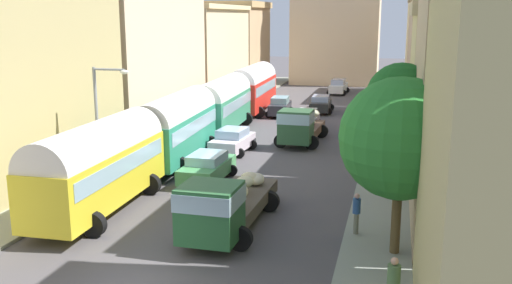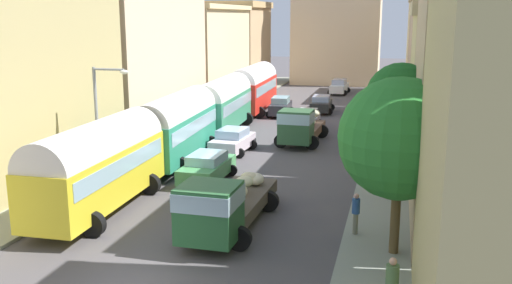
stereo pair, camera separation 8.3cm
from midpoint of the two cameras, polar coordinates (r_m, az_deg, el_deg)
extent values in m
plane|color=#4D494B|center=(43.30, 3.55, 1.37)|extent=(154.00, 154.00, 0.00)
cube|color=gray|center=(45.14, -5.54, 1.88)|extent=(2.50, 70.00, 0.14)
cube|color=gray|center=(42.59, 13.18, 0.97)|extent=(2.50, 70.00, 0.14)
cube|color=tan|center=(31.58, -22.34, 6.31)|extent=(4.88, 12.37, 10.90)
cube|color=beige|center=(43.65, -10.94, 9.36)|extent=(4.26, 14.72, 12.24)
cube|color=beige|center=(58.00, -5.18, 8.66)|extent=(5.64, 14.35, 9.00)
cube|color=beige|center=(57.87, -5.27, 13.32)|extent=(6.20, 14.35, 0.44)
cube|color=tan|center=(70.26, -1.71, 9.50)|extent=(5.68, 10.53, 9.32)
cube|color=tan|center=(70.18, -1.73, 13.59)|extent=(6.25, 10.53, 0.72)
cube|color=tan|center=(24.54, 21.19, 5.97)|extent=(4.46, 10.59, 11.83)
cube|color=tan|center=(35.45, 19.66, 5.05)|extent=(5.35, 10.31, 8.39)
cube|color=tan|center=(35.21, 20.22, 12.44)|extent=(5.89, 10.31, 0.74)
cube|color=tan|center=(47.82, 18.03, 7.61)|extent=(4.82, 13.70, 9.54)
cube|color=beige|center=(62.14, 17.22, 9.17)|extent=(4.81, 13.42, 10.65)
cube|color=beige|center=(72.91, 8.14, 10.80)|extent=(10.63, 6.55, 12.66)
cube|color=#D2B78F|center=(71.76, 5.03, 13.27)|extent=(2.76, 2.76, 18.72)
cube|color=beige|center=(70.96, 11.13, 13.10)|extent=(2.76, 2.76, 18.72)
cube|color=yellow|center=(25.48, -15.42, -3.22)|extent=(2.59, 8.91, 2.29)
cylinder|color=silver|center=(25.20, -15.57, -0.71)|extent=(2.54, 8.74, 2.37)
cube|color=#99B7C6|center=(25.35, -15.48, -2.12)|extent=(2.63, 8.21, 0.73)
cylinder|color=black|center=(28.64, -14.73, -3.82)|extent=(1.00, 0.35, 1.00)
cylinder|color=black|center=(27.67, -10.50, -4.19)|extent=(1.00, 0.35, 1.00)
cylinder|color=black|center=(24.16, -20.77, -7.30)|extent=(1.00, 0.35, 1.00)
cylinder|color=black|center=(23.00, -15.95, -7.95)|extent=(1.00, 0.35, 1.00)
cube|color=#2E8E6D|center=(33.36, -7.89, 0.83)|extent=(2.82, 9.19, 2.33)
cylinder|color=silver|center=(33.15, -7.95, 2.80)|extent=(2.76, 9.00, 2.35)
cube|color=#99B7C6|center=(33.26, -7.91, 1.69)|extent=(2.83, 8.46, 0.75)
cylinder|color=black|center=(36.57, -8.07, -0.01)|extent=(1.00, 0.35, 1.00)
cylinder|color=black|center=(35.89, -4.65, -0.17)|extent=(1.00, 0.35, 1.00)
cylinder|color=black|center=(31.47, -11.46, -2.19)|extent=(1.00, 0.35, 1.00)
cylinder|color=black|center=(30.67, -7.53, -2.43)|extent=(1.00, 0.35, 1.00)
cube|color=#388C66|center=(41.70, -3.29, 3.25)|extent=(2.77, 9.59, 2.31)
cylinder|color=silver|center=(41.53, -3.31, 4.83)|extent=(2.71, 9.40, 2.33)
cube|color=#99B7C6|center=(41.62, -3.30, 3.94)|extent=(2.78, 8.83, 0.74)
cylinder|color=black|center=(44.99, -3.70, 2.43)|extent=(1.00, 0.35, 1.00)
cylinder|color=black|center=(44.45, -0.89, 2.34)|extent=(1.00, 0.35, 1.00)
cylinder|color=black|center=(39.44, -5.95, 0.96)|extent=(1.00, 0.35, 1.00)
cylinder|color=black|center=(38.83, -2.78, 0.83)|extent=(1.00, 0.35, 1.00)
cube|color=red|center=(50.26, -0.23, 4.94)|extent=(2.71, 9.42, 2.46)
cylinder|color=silver|center=(50.11, -0.24, 6.33)|extent=(2.65, 9.23, 2.41)
cube|color=#99B7C6|center=(50.19, -0.23, 5.55)|extent=(2.74, 8.67, 0.79)
cylinder|color=black|center=(53.49, -0.77, 4.07)|extent=(1.00, 0.35, 1.00)
cylinder|color=black|center=(53.01, 1.69, 3.99)|extent=(1.00, 0.35, 1.00)
cylinder|color=black|center=(47.93, -2.36, 3.07)|extent=(1.00, 0.35, 1.00)
cylinder|color=black|center=(47.39, 0.37, 2.97)|extent=(1.00, 0.35, 1.00)
cube|color=#265B30|center=(20.62, -4.59, -7.03)|extent=(2.11, 2.02, 2.03)
cube|color=#99B7C6|center=(20.44, -4.62, -5.53)|extent=(2.15, 2.10, 0.65)
cube|color=brown|center=(24.16, -1.62, -5.90)|extent=(2.18, 5.40, 0.55)
ellipsoid|color=beige|center=(23.08, -2.91, -5.35)|extent=(0.88, 1.00, 0.55)
ellipsoid|color=beige|center=(25.34, 0.09, -3.74)|extent=(0.87, 1.04, 0.52)
ellipsoid|color=beige|center=(25.29, -0.54, -3.69)|extent=(0.98, 0.80, 0.59)
ellipsoid|color=beige|center=(22.06, -1.84, -5.04)|extent=(1.10, 1.21, 0.59)
ellipsoid|color=beige|center=(23.89, -1.12, -4.03)|extent=(0.83, 1.04, 0.46)
ellipsoid|color=beige|center=(22.26, -1.80, -5.14)|extent=(0.89, 0.97, 0.50)
cylinder|color=black|center=(20.94, -1.56, -9.66)|extent=(0.90, 0.32, 0.90)
cylinder|color=black|center=(21.59, -6.90, -9.05)|extent=(0.90, 0.32, 0.90)
cylinder|color=black|center=(24.93, 1.37, -5.97)|extent=(0.90, 0.32, 0.90)
cylinder|color=black|center=(25.47, -3.18, -5.58)|extent=(0.90, 0.32, 0.90)
cube|color=#2A5130|center=(36.23, 4.10, 1.57)|extent=(2.10, 1.89, 2.09)
cube|color=#99B7C6|center=(36.12, 4.11, 2.48)|extent=(2.14, 1.97, 0.67)
cube|color=brown|center=(39.42, 5.05, 1.31)|extent=(2.20, 4.58, 0.55)
ellipsoid|color=beige|center=(39.26, 5.46, 2.04)|extent=(0.96, 1.03, 0.50)
ellipsoid|color=beige|center=(39.38, 5.52, 2.03)|extent=(1.12, 1.15, 0.46)
ellipsoid|color=beige|center=(38.46, 5.19, 1.77)|extent=(1.02, 0.98, 0.44)
ellipsoid|color=beige|center=(40.72, 6.01, 2.90)|extent=(0.95, 1.02, 0.50)
cylinder|color=black|center=(36.44, 5.70, -0.08)|extent=(0.90, 0.31, 0.90)
cylinder|color=black|center=(36.85, 2.59, 0.12)|extent=(0.90, 0.31, 0.90)
cylinder|color=black|center=(40.10, 6.69, 1.06)|extent=(0.90, 0.31, 0.90)
cylinder|color=black|center=(40.47, 3.85, 1.22)|extent=(0.90, 0.31, 0.90)
cube|color=silver|center=(42.74, 5.20, 2.03)|extent=(1.60, 4.26, 0.69)
cube|color=#9DB4BC|center=(42.63, 5.22, 2.86)|extent=(1.37, 2.23, 0.57)
cylinder|color=black|center=(41.43, 5.98, 1.24)|extent=(0.60, 0.21, 0.60)
cylinder|color=black|center=(41.63, 3.92, 1.33)|extent=(0.60, 0.21, 0.60)
cylinder|color=black|center=(43.99, 6.40, 1.89)|extent=(0.60, 0.21, 0.60)
cylinder|color=black|center=(44.18, 4.45, 1.97)|extent=(0.60, 0.21, 0.60)
cube|color=#2A2A29|center=(50.66, 6.61, 3.69)|extent=(1.78, 4.14, 0.78)
cube|color=#9DABCD|center=(50.57, 6.63, 4.39)|extent=(1.51, 2.18, 0.46)
cylinder|color=black|center=(49.40, 7.40, 3.03)|extent=(0.60, 0.21, 0.60)
cylinder|color=black|center=(49.55, 5.52, 3.10)|extent=(0.60, 0.21, 0.60)
cylinder|color=black|center=(51.90, 7.62, 3.48)|extent=(0.60, 0.21, 0.60)
cylinder|color=black|center=(52.04, 5.84, 3.55)|extent=(0.60, 0.21, 0.60)
cube|color=silver|center=(63.16, 8.37, 5.39)|extent=(1.73, 4.26, 0.79)
cube|color=#9EACCA|center=(63.08, 8.39, 5.99)|extent=(1.45, 2.24, 0.55)
cylinder|color=black|center=(61.83, 8.89, 4.88)|extent=(0.60, 0.21, 0.60)
cylinder|color=black|center=(62.05, 7.48, 4.95)|extent=(0.60, 0.21, 0.60)
cylinder|color=black|center=(64.38, 9.22, 5.17)|extent=(0.60, 0.21, 0.60)
cylinder|color=black|center=(64.60, 7.86, 5.23)|extent=(0.60, 0.21, 0.60)
cube|color=#4A9757|center=(29.37, -4.85, -2.75)|extent=(1.91, 4.25, 0.74)
cube|color=#8CBBCD|center=(29.22, -4.87, -1.60)|extent=(1.64, 2.23, 0.47)
cylinder|color=black|center=(30.95, -5.56, -2.63)|extent=(0.60, 0.21, 0.60)
cylinder|color=black|center=(30.37, -2.39, -2.88)|extent=(0.60, 0.21, 0.60)
cylinder|color=black|center=(28.63, -7.43, -3.93)|extent=(0.60, 0.21, 0.60)
cylinder|color=black|center=(27.99, -4.03, -4.24)|extent=(0.60, 0.21, 0.60)
cube|color=silver|center=(35.45, -2.29, -0.07)|extent=(2.05, 4.03, 0.73)
cube|color=#9CB0CD|center=(35.32, -2.30, 0.93)|extent=(1.71, 2.14, 0.52)
cylinder|color=black|center=(36.94, -2.93, -0.10)|extent=(0.60, 0.21, 0.60)
cylinder|color=black|center=(36.35, -0.30, -0.29)|extent=(0.60, 0.21, 0.60)
cylinder|color=black|center=(34.74, -4.36, -0.93)|extent=(0.60, 0.21, 0.60)
cylinder|color=black|center=(34.12, -1.58, -1.14)|extent=(0.60, 0.21, 0.60)
cube|color=#292A30|center=(48.69, 2.52, 3.45)|extent=(1.78, 4.08, 0.85)
cube|color=#8DBABB|center=(48.59, 2.53, 4.24)|extent=(1.48, 2.16, 0.51)
cylinder|color=black|center=(50.07, 1.84, 3.25)|extent=(0.60, 0.21, 0.60)
cylinder|color=black|center=(49.87, 3.58, 3.20)|extent=(0.60, 0.21, 0.60)
cylinder|color=black|center=(47.65, 1.40, 2.78)|extent=(0.60, 0.21, 0.60)
cylinder|color=black|center=(47.45, 3.23, 2.72)|extent=(0.60, 0.21, 0.60)
cylinder|color=slate|center=(22.58, 9.99, -9.20)|extent=(0.17, 0.17, 0.14)
cylinder|color=slate|center=(22.41, 10.04, -8.05)|extent=(0.27, 0.27, 0.83)
cylinder|color=#2D5491|center=(22.17, 10.11, -6.33)|extent=(0.42, 0.42, 0.59)
sphere|color=tan|center=(22.05, 10.15, -5.36)|extent=(0.20, 0.20, 0.20)
cylinder|color=slate|center=(32.69, 12.54, -2.47)|extent=(0.20, 0.20, 0.14)
cylinder|color=slate|center=(32.56, 12.59, -1.60)|extent=(0.32, 0.32, 0.89)
cylinder|color=#9F4131|center=(32.40, 12.65, -0.34)|extent=(0.50, 0.50, 0.58)
sphere|color=tan|center=(32.31, 12.68, 0.34)|extent=(0.22, 0.22, 0.22)
cylinder|color=#4F7244|center=(16.72, 13.67, -12.80)|extent=(0.39, 0.39, 0.57)
sphere|color=tan|center=(16.56, 13.74, -11.56)|extent=(0.22, 0.22, 0.22)
cylinder|color=#736B5A|center=(33.25, 11.77, -2.18)|extent=(0.22, 0.22, 0.14)
cylinder|color=#736B5A|center=(33.13, 11.80, -1.37)|extent=(0.26, 0.26, 0.82)
cylinder|color=silver|center=(32.98, 11.86, -0.20)|extent=(0.41, 0.41, 0.57)
sphere|color=tan|center=(32.89, 11.89, 0.47)|extent=(0.22, 0.22, 0.22)
cylinder|color=#4B3D4C|center=(32.64, 13.62, -2.55)|extent=(0.21, 0.21, 0.14)
cylinder|color=#4B3D4C|center=(32.51, 13.66, -1.65)|extent=(0.26, 0.26, 0.91)
cylinder|color=#326491|center=(32.34, 13.73, -0.39)|extent=(0.39, 0.39, 0.56)
sphere|color=tan|center=(32.26, 13.77, 0.30)|extent=(0.23, 0.23, 0.23)
cylinder|color=gray|center=(29.00, -15.56, 1.38)|extent=(0.16, 0.16, 5.96)
cylinder|color=gray|center=(28.22, -14.48, 7.06)|extent=(1.59, 0.11, 0.11)
ellipsoid|color=silver|center=(27.86, -13.02, 6.86)|extent=(0.44, 0.28, 0.20)
cylinder|color=brown|center=(20.73, 13.89, -7.61)|extent=(0.34, 0.34, 2.70)
sphere|color=#2A7B2F|center=(19.93, 14.33, 0.34)|extent=(4.23, 4.23, 4.23)
cylinder|color=brown|center=(27.54, 14.06, -1.77)|extent=(0.27, 0.27, 3.48)
sphere|color=#1C5D22|center=(26.98, 14.39, 4.32)|extent=(3.23, 3.23, 3.23)
camera|label=1|loc=(0.04, -89.93, 0.02)|focal=39.88mm
camera|label=2|loc=(0.04, 90.07, -0.02)|focal=39.88mm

